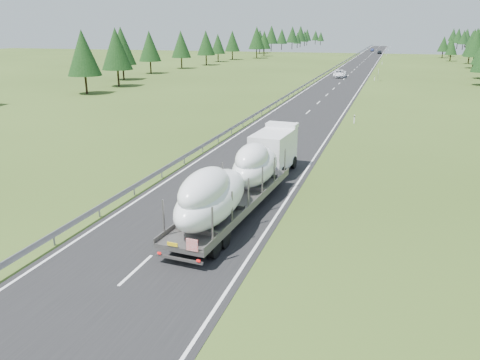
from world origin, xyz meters
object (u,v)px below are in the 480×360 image
(distant_car_dark, at_px, (380,52))
(highway_sign, at_px, (378,72))
(boat_truck, at_px, (243,174))
(distant_van, at_px, (340,74))
(distant_car_blue, at_px, (372,50))

(distant_car_dark, bearing_deg, highway_sign, -90.15)
(highway_sign, relative_size, boat_truck, 0.14)
(distant_van, height_order, distant_car_dark, distant_van)
(boat_truck, bearing_deg, highway_sign, 86.46)
(boat_truck, distance_m, distant_car_blue, 220.78)
(highway_sign, distance_m, boat_truck, 79.93)
(distant_van, distance_m, distant_car_blue, 136.18)
(boat_truck, bearing_deg, distant_car_dark, 89.70)
(highway_sign, height_order, boat_truck, boat_truck)
(boat_truck, xyz_separation_m, distant_car_blue, (-3.29, 220.75, -1.47))
(highway_sign, relative_size, distant_van, 0.43)
(distant_van, height_order, distant_car_blue, distant_van)
(highway_sign, distance_m, distant_car_blue, 141.22)
(highway_sign, xyz_separation_m, distant_van, (-8.61, 4.79, -0.98))
(distant_car_dark, distance_m, distant_car_blue, 24.67)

